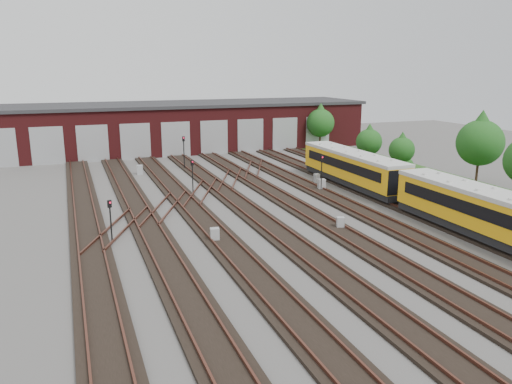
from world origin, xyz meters
name	(u,v)px	position (x,y,z in m)	size (l,w,h in m)	color
ground	(314,237)	(0.00, 0.00, 0.00)	(120.00, 120.00, 0.00)	#494644
track_network	(308,233)	(-0.17, 0.59, 0.11)	(30.40, 70.00, 0.33)	black
maintenance_shed	(181,126)	(-0.01, 39.97, 3.20)	(51.00, 12.50, 6.35)	#501416
grass_verge	(440,183)	(19.00, 10.00, 0.03)	(8.00, 55.00, 0.05)	#1E4B19
metro_train	(484,212)	(10.00, -4.32, 1.88)	(2.65, 46.61, 3.02)	black
signal_mast_0	(110,215)	(-12.61, 3.88, 1.78)	(0.28, 0.27, 2.76)	black
signal_mast_1	(192,172)	(-4.64, 14.51, 1.93)	(0.27, 0.25, 3.02)	black
signal_mast_2	(184,148)	(-2.88, 25.65, 2.33)	(0.28, 0.26, 3.66)	black
signal_mast_3	(322,168)	(6.52, 11.26, 2.10)	(0.28, 0.26, 3.28)	black
relay_cabinet_0	(215,235)	(-6.42, 1.38, 0.47)	(0.56, 0.47, 0.93)	#9B9D9F
relay_cabinet_1	(140,170)	(-7.90, 24.52, 0.50)	(0.60, 0.50, 1.00)	#9B9D9F
relay_cabinet_2	(340,223)	(2.48, 0.85, 0.43)	(0.52, 0.43, 0.87)	#9B9D9F
relay_cabinet_3	(322,185)	(6.68, 11.48, 0.53)	(0.63, 0.53, 1.05)	#9B9D9F
relay_cabinet_4	(317,178)	(7.79, 14.55, 0.43)	(0.51, 0.43, 0.85)	#9B9D9F
tree_0	(320,120)	(17.96, 33.16, 4.07)	(3.82, 3.82, 6.33)	#372119
tree_1	(369,139)	(17.28, 20.12, 3.13)	(2.94, 2.94, 4.87)	#372119
tree_2	(481,137)	(21.55, 8.11, 4.61)	(4.33, 4.33, 7.18)	#372119
tree_3	(402,147)	(18.06, 15.15, 2.88)	(2.71, 2.71, 4.49)	#372119
bush_0	(511,202)	(17.23, 0.01, 0.78)	(1.55, 1.55, 1.55)	#184614
bush_1	(372,160)	(17.92, 20.25, 0.61)	(1.23, 1.23, 1.23)	#184614
bush_2	(407,162)	(20.44, 17.15, 0.70)	(1.39, 1.39, 1.39)	#184614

